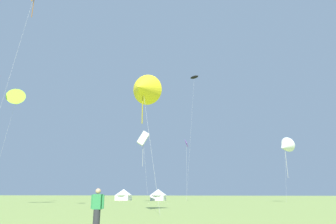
{
  "coord_description": "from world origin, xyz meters",
  "views": [
    {
      "loc": [
        7.51,
        -5.87,
        1.54
      ],
      "look_at": [
        0.0,
        32.0,
        12.24
      ],
      "focal_mm": 31.38,
      "sensor_mm": 36.0,
      "label": 1
    }
  ],
  "objects_px": {
    "kite_white_box": "(143,139)",
    "kite_yellow_delta": "(143,88)",
    "kite_white_delta": "(285,146)",
    "kite_black_parafoil": "(194,78)",
    "festival_tent_center": "(158,194)",
    "kite_purple_diamond": "(186,145)",
    "kite_lime_delta": "(16,100)",
    "person_spectator": "(97,211)",
    "festival_tent_left": "(124,194)"
  },
  "relations": [
    {
      "from": "kite_purple_diamond",
      "to": "festival_tent_left",
      "type": "distance_m",
      "value": 19.67
    },
    {
      "from": "kite_white_delta",
      "to": "festival_tent_left",
      "type": "xyz_separation_m",
      "value": [
        -33.68,
        8.19,
        -8.5
      ]
    },
    {
      "from": "kite_white_delta",
      "to": "kite_yellow_delta",
      "type": "relative_size",
      "value": 0.98
    },
    {
      "from": "kite_purple_diamond",
      "to": "kite_yellow_delta",
      "type": "bearing_deg",
      "value": -88.49
    },
    {
      "from": "kite_black_parafoil",
      "to": "kite_white_box",
      "type": "distance_m",
      "value": 21.32
    },
    {
      "from": "kite_white_delta",
      "to": "kite_black_parafoil",
      "type": "distance_m",
      "value": 25.28
    },
    {
      "from": "kite_lime_delta",
      "to": "festival_tent_left",
      "type": "xyz_separation_m",
      "value": [
        7.48,
        28.26,
        -13.63
      ]
    },
    {
      "from": "festival_tent_center",
      "to": "person_spectator",
      "type": "bearing_deg",
      "value": -79.58
    },
    {
      "from": "kite_lime_delta",
      "to": "kite_purple_diamond",
      "type": "distance_m",
      "value": 31.03
    },
    {
      "from": "kite_black_parafoil",
      "to": "festival_tent_left",
      "type": "xyz_separation_m",
      "value": [
        -16.71,
        1.61,
        -26.05
      ]
    },
    {
      "from": "kite_white_delta",
      "to": "kite_purple_diamond",
      "type": "distance_m",
      "value": 18.29
    },
    {
      "from": "kite_lime_delta",
      "to": "festival_tent_left",
      "type": "distance_m",
      "value": 32.26
    },
    {
      "from": "kite_white_delta",
      "to": "person_spectator",
      "type": "bearing_deg",
      "value": -109.51
    },
    {
      "from": "kite_purple_diamond",
      "to": "kite_black_parafoil",
      "type": "bearing_deg",
      "value": 78.15
    },
    {
      "from": "kite_lime_delta",
      "to": "person_spectator",
      "type": "bearing_deg",
      "value": -44.63
    },
    {
      "from": "kite_lime_delta",
      "to": "kite_yellow_delta",
      "type": "distance_m",
      "value": 27.99
    },
    {
      "from": "festival_tent_left",
      "to": "festival_tent_center",
      "type": "height_order",
      "value": "festival_tent_left"
    },
    {
      "from": "festival_tent_left",
      "to": "festival_tent_center",
      "type": "relative_size",
      "value": 1.01
    },
    {
      "from": "kite_lime_delta",
      "to": "festival_tent_left",
      "type": "height_order",
      "value": "kite_lime_delta"
    },
    {
      "from": "kite_black_parafoil",
      "to": "kite_yellow_delta",
      "type": "distance_m",
      "value": 44.07
    },
    {
      "from": "person_spectator",
      "to": "festival_tent_left",
      "type": "relative_size",
      "value": 0.46
    },
    {
      "from": "kite_white_delta",
      "to": "kite_black_parafoil",
      "type": "xyz_separation_m",
      "value": [
        -16.97,
        6.58,
        17.55
      ]
    },
    {
      "from": "kite_white_box",
      "to": "kite_yellow_delta",
      "type": "relative_size",
      "value": 1.09
    },
    {
      "from": "kite_lime_delta",
      "to": "person_spectator",
      "type": "distance_m",
      "value": 38.16
    },
    {
      "from": "kite_lime_delta",
      "to": "kite_white_box",
      "type": "height_order",
      "value": "kite_lime_delta"
    },
    {
      "from": "kite_white_box",
      "to": "kite_yellow_delta",
      "type": "bearing_deg",
      "value": -74.11
    },
    {
      "from": "kite_white_delta",
      "to": "kite_white_box",
      "type": "xyz_separation_m",
      "value": [
        -25.75,
        -4.48,
        1.57
      ]
    },
    {
      "from": "kite_white_delta",
      "to": "kite_lime_delta",
      "type": "height_order",
      "value": "kite_lime_delta"
    },
    {
      "from": "kite_white_box",
      "to": "person_spectator",
      "type": "xyz_separation_m",
      "value": [
        9.81,
        -40.49,
        -10.57
      ]
    },
    {
      "from": "person_spectator",
      "to": "festival_tent_center",
      "type": "bearing_deg",
      "value": 100.42
    },
    {
      "from": "kite_black_parafoil",
      "to": "kite_yellow_delta",
      "type": "bearing_deg",
      "value": -90.53
    },
    {
      "from": "kite_black_parafoil",
      "to": "festival_tent_left",
      "type": "bearing_deg",
      "value": 174.5
    },
    {
      "from": "kite_white_box",
      "to": "festival_tent_center",
      "type": "xyz_separation_m",
      "value": [
        0.04,
        12.67,
        -10.09
      ]
    },
    {
      "from": "kite_white_box",
      "to": "festival_tent_left",
      "type": "bearing_deg",
      "value": 122.05
    },
    {
      "from": "kite_yellow_delta",
      "to": "festival_tent_left",
      "type": "xyz_separation_m",
      "value": [
        -16.33,
        42.18,
        -8.85
      ]
    },
    {
      "from": "kite_purple_diamond",
      "to": "person_spectator",
      "type": "distance_m",
      "value": 46.55
    },
    {
      "from": "kite_purple_diamond",
      "to": "kite_white_box",
      "type": "height_order",
      "value": "kite_white_box"
    },
    {
      "from": "kite_yellow_delta",
      "to": "festival_tent_left",
      "type": "relative_size",
      "value": 3.15
    },
    {
      "from": "kite_lime_delta",
      "to": "festival_tent_center",
      "type": "height_order",
      "value": "kite_lime_delta"
    },
    {
      "from": "kite_lime_delta",
      "to": "kite_white_box",
      "type": "xyz_separation_m",
      "value": [
        15.41,
        15.59,
        -3.56
      ]
    },
    {
      "from": "kite_white_delta",
      "to": "festival_tent_center",
      "type": "bearing_deg",
      "value": 162.33
    },
    {
      "from": "kite_white_box",
      "to": "festival_tent_center",
      "type": "bearing_deg",
      "value": 89.81
    },
    {
      "from": "kite_yellow_delta",
      "to": "festival_tent_left",
      "type": "distance_m",
      "value": 46.09
    },
    {
      "from": "kite_purple_diamond",
      "to": "kite_yellow_delta",
      "type": "relative_size",
      "value": 1.0
    },
    {
      "from": "kite_purple_diamond",
      "to": "kite_yellow_delta",
      "type": "distance_m",
      "value": 34.45
    },
    {
      "from": "kite_white_box",
      "to": "kite_yellow_delta",
      "type": "distance_m",
      "value": 30.71
    },
    {
      "from": "kite_yellow_delta",
      "to": "kite_purple_diamond",
      "type": "bearing_deg",
      "value": 91.51
    },
    {
      "from": "kite_purple_diamond",
      "to": "kite_yellow_delta",
      "type": "height_order",
      "value": "kite_yellow_delta"
    },
    {
      "from": "kite_white_box",
      "to": "kite_purple_diamond",
      "type": "bearing_deg",
      "value": 33.32
    },
    {
      "from": "kite_white_delta",
      "to": "kite_yellow_delta",
      "type": "xyz_separation_m",
      "value": [
        -17.35,
        -33.99,
        0.35
      ]
    }
  ]
}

